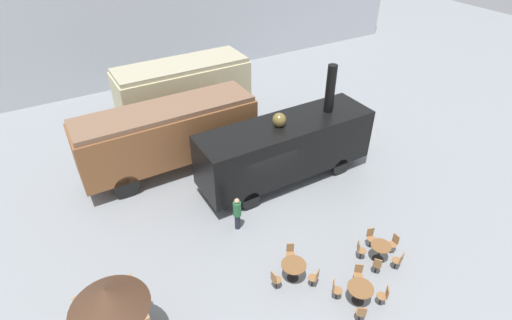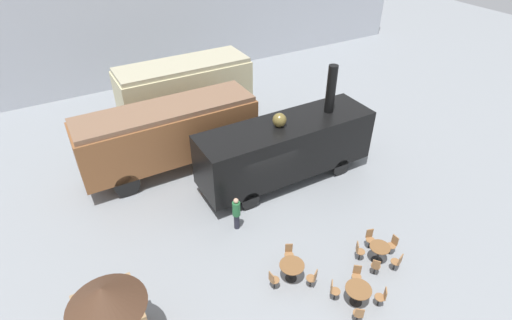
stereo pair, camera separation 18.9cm
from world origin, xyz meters
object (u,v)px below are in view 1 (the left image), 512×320
object	(u,v)px
cafe_table_mid	(380,249)
cafe_chair_0	(275,279)
steam_locomotive	(286,146)
ticket_kiosk	(114,318)
passenger_coach_wooden	(168,133)
visitor_person	(237,212)
cafe_table_near	(294,267)
cafe_table_far	(360,290)
passenger_coach_vintage	(183,89)

from	to	relation	value
cafe_table_mid	cafe_chair_0	xyz separation A→B (m)	(-4.27, 0.89, -0.07)
steam_locomotive	ticket_kiosk	world-z (taller)	steam_locomotive
passenger_coach_wooden	visitor_person	size ratio (longest dim) A/B	5.40
passenger_coach_wooden	cafe_chair_0	distance (m)	9.22
cafe_table_near	steam_locomotive	bearing A→B (deg)	59.25
steam_locomotive	ticket_kiosk	size ratio (longest dim) A/B	2.88
steam_locomotive	cafe_table_mid	distance (m)	6.43
cafe_table_far	cafe_chair_0	distance (m)	2.99
cafe_table_near	visitor_person	bearing A→B (deg)	98.96
cafe_table_mid	cafe_table_far	size ratio (longest dim) A/B	0.86
passenger_coach_wooden	cafe_table_near	distance (m)	9.24
cafe_chair_0	ticket_kiosk	bearing A→B (deg)	171.64
passenger_coach_wooden	cafe_table_near	size ratio (longest dim) A/B	9.43
cafe_table_mid	cafe_chair_0	distance (m)	4.36
cafe_table_near	ticket_kiosk	xyz separation A→B (m)	(-6.25, 0.40, 1.06)
passenger_coach_vintage	steam_locomotive	distance (m)	8.13
steam_locomotive	cafe_chair_0	bearing A→B (deg)	-126.65
passenger_coach_vintage	cafe_table_near	world-z (taller)	passenger_coach_vintage
visitor_person	passenger_coach_vintage	bearing A→B (deg)	80.45
cafe_table_far	cafe_table_mid	bearing A→B (deg)	27.79
visitor_person	ticket_kiosk	bearing A→B (deg)	-152.33
visitor_person	ticket_kiosk	size ratio (longest dim) A/B	0.54
passenger_coach_vintage	cafe_chair_0	distance (m)	13.51
cafe_table_near	cafe_table_mid	bearing A→B (deg)	-15.31
cafe_table_far	cafe_chair_0	size ratio (longest dim) A/B	1.06
passenger_coach_vintage	cafe_chair_0	size ratio (longest dim) A/B	8.83
cafe_chair_0	visitor_person	world-z (taller)	visitor_person
cafe_chair_0	visitor_person	bearing A→B (deg)	81.48
passenger_coach_vintage	steam_locomotive	size ratio (longest dim) A/B	0.89
cafe_table_far	visitor_person	world-z (taller)	visitor_person
visitor_person	ticket_kiosk	distance (m)	6.50
cafe_table_near	cafe_table_far	world-z (taller)	cafe_table_near
steam_locomotive	passenger_coach_wooden	bearing A→B (deg)	141.21
cafe_table_far	visitor_person	xyz separation A→B (m)	(-1.97, 5.39, 0.29)
passenger_coach_vintage	cafe_table_near	size ratio (longest dim) A/B	8.26
steam_locomotive	cafe_table_mid	size ratio (longest dim) A/B	10.98
cafe_table_far	passenger_coach_vintage	bearing A→B (deg)	91.19
steam_locomotive	cafe_chair_0	world-z (taller)	steam_locomotive
cafe_table_mid	passenger_coach_vintage	bearing A→B (deg)	99.30
passenger_coach_vintage	passenger_coach_wooden	size ratio (longest dim) A/B	0.88
steam_locomotive	cafe_table_far	distance (m)	7.66
passenger_coach_vintage	cafe_table_far	xyz separation A→B (m)	(0.32, -15.20, -1.60)
passenger_coach_vintage	cafe_chair_0	world-z (taller)	passenger_coach_vintage
cafe_table_near	cafe_table_far	size ratio (longest dim) A/B	1.01
cafe_table_near	cafe_table_mid	distance (m)	3.56
passenger_coach_vintage	cafe_table_mid	distance (m)	14.43
steam_locomotive	ticket_kiosk	distance (m)	10.65
passenger_coach_wooden	ticket_kiosk	bearing A→B (deg)	-119.49
cafe_table_mid	cafe_chair_0	size ratio (longest dim) A/B	0.91
cafe_table_near	visitor_person	xyz separation A→B (m)	(-0.54, 3.40, 0.27)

